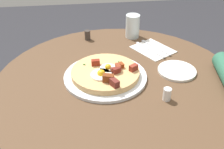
{
  "coord_description": "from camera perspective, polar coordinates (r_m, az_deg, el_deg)",
  "views": [
    {
      "loc": [
        0.13,
        0.83,
        1.3
      ],
      "look_at": [
        0.02,
        -0.01,
        0.74
      ],
      "focal_mm": 43.09,
      "sensor_mm": 36.0,
      "label": 1
    }
  ],
  "objects": [
    {
      "name": "dining_table",
      "position": [
        1.13,
        1.31,
        -8.22
      ],
      "size": [
        0.95,
        0.95,
        0.72
      ],
      "color": "brown",
      "rests_on": "ground_plane"
    },
    {
      "name": "pizza_plate",
      "position": [
        1.04,
        -1.41,
        -0.4
      ],
      "size": [
        0.32,
        0.32,
        0.01
      ],
      "primitive_type": "cylinder",
      "color": "white",
      "rests_on": "dining_table"
    },
    {
      "name": "water_glass",
      "position": [
        1.34,
        4.39,
        10.19
      ],
      "size": [
        0.07,
        0.07,
        0.11
      ],
      "primitive_type": "cylinder",
      "color": "silver",
      "rests_on": "dining_table"
    },
    {
      "name": "pepper_shaker",
      "position": [
        1.32,
        -5.22,
        8.33
      ],
      "size": [
        0.03,
        0.03,
        0.05
      ],
      "primitive_type": "cylinder",
      "color": "#3F3833",
      "rests_on": "dining_table"
    },
    {
      "name": "breakfast_pizza",
      "position": [
        1.02,
        -1.33,
        0.4
      ],
      "size": [
        0.26,
        0.26,
        0.05
      ],
      "color": "tan",
      "rests_on": "pizza_plate"
    },
    {
      "name": "napkin",
      "position": [
        1.25,
        8.68,
        5.28
      ],
      "size": [
        0.21,
        0.22,
        0.0
      ],
      "primitive_type": "cube",
      "rotation": [
        0.0,
        0.0,
        2.1
      ],
      "color": "white",
      "rests_on": "dining_table"
    },
    {
      "name": "bread_plate",
      "position": [
        1.1,
        13.59,
        0.79
      ],
      "size": [
        0.15,
        0.15,
        0.01
      ],
      "primitive_type": "cylinder",
      "color": "white",
      "rests_on": "dining_table"
    },
    {
      "name": "salt_shaker",
      "position": [
        0.94,
        11.6,
        -4.13
      ],
      "size": [
        0.03,
        0.03,
        0.05
      ],
      "primitive_type": "cylinder",
      "color": "white",
      "rests_on": "dining_table"
    },
    {
      "name": "fork",
      "position": [
        1.23,
        8.1,
        5.23
      ],
      "size": [
        0.1,
        0.16,
        0.0
      ],
      "primitive_type": "cube",
      "rotation": [
        0.0,
        0.0,
        2.1
      ],
      "color": "silver",
      "rests_on": "napkin"
    },
    {
      "name": "knife",
      "position": [
        1.26,
        9.28,
        5.69
      ],
      "size": [
        0.1,
        0.16,
        0.0
      ],
      "primitive_type": "cube",
      "rotation": [
        0.0,
        0.0,
        2.1
      ],
      "color": "silver",
      "rests_on": "napkin"
    }
  ]
}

